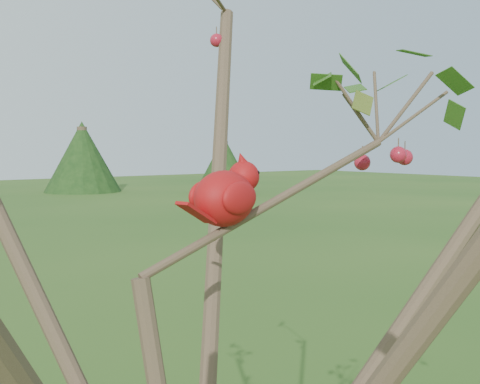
{
  "coord_description": "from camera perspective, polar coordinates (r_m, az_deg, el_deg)",
  "views": [
    {
      "loc": [
        -0.56,
        -0.87,
        2.19
      ],
      "look_at": [
        0.18,
        0.1,
        2.1
      ],
      "focal_mm": 45.0,
      "sensor_mm": 36.0,
      "label": 1
    }
  ],
  "objects": [
    {
      "name": "crabapple_tree",
      "position": [
        1.04,
        -2.61,
        0.52
      ],
      "size": [
        2.35,
        2.05,
        2.95
      ],
      "color": "#423123",
      "rests_on": "ground"
    },
    {
      "name": "cardinal",
      "position": [
        1.19,
        -1.26,
        -0.31
      ],
      "size": [
        0.23,
        0.14,
        0.16
      ],
      "rotation": [
        0.0,
        0.0,
        0.25
      ],
      "color": "#B7130F",
      "rests_on": "ground"
    }
  ]
}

